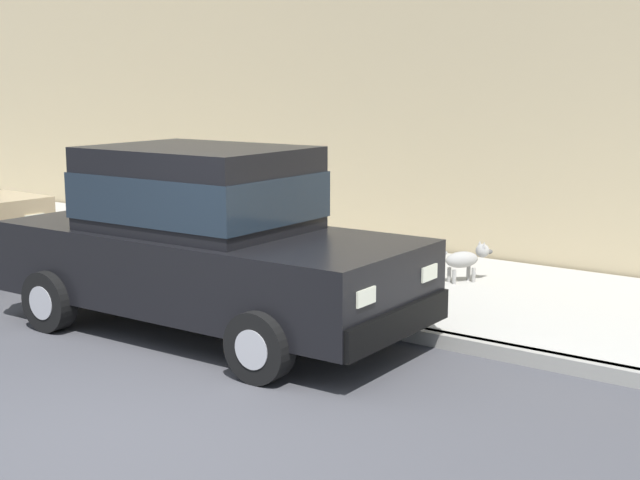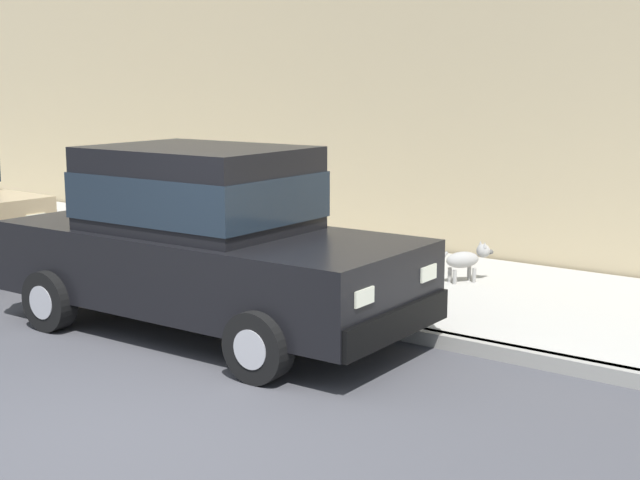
{
  "view_description": "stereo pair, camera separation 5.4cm",
  "coord_description": "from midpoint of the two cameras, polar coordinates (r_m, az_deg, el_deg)",
  "views": [
    {
      "loc": [
        -4.22,
        -4.92,
        2.59
      ],
      "look_at": [
        3.43,
        0.75,
        0.85
      ],
      "focal_mm": 49.54,
      "sensor_mm": 36.0,
      "label": 1
    },
    {
      "loc": [
        -4.19,
        -4.96,
        2.59
      ],
      "look_at": [
        3.43,
        0.75,
        0.85
      ],
      "focal_mm": 49.54,
      "sensor_mm": 36.0,
      "label": 2
    }
  ],
  "objects": [
    {
      "name": "ground_plane",
      "position": [
        6.99,
        -12.11,
        -11.66
      ],
      "size": [
        80.0,
        80.0,
        0.0
      ],
      "primitive_type": "plane",
      "color": "#424247"
    },
    {
      "name": "curb",
      "position": [
        9.25,
        3.01,
        -5.47
      ],
      "size": [
        0.16,
        64.0,
        0.14
      ],
      "primitive_type": "cube",
      "color": "gray",
      "rests_on": "ground"
    },
    {
      "name": "sidewalk",
      "position": [
        10.74,
        8.37,
        -3.32
      ],
      "size": [
        3.6,
        64.0,
        0.14
      ],
      "primitive_type": "cube",
      "color": "#A8A59E",
      "rests_on": "ground"
    },
    {
      "name": "car_black_sedan",
      "position": [
        9.09,
        -7.35,
        0.09
      ],
      "size": [
        2.13,
        4.65,
        1.92
      ],
      "color": "black",
      "rests_on": "ground"
    },
    {
      "name": "dog_grey",
      "position": [
        10.93,
        9.62,
        -1.2
      ],
      "size": [
        0.67,
        0.46,
        0.49
      ],
      "color": "#999691",
      "rests_on": "sidewalk"
    },
    {
      "name": "building_facade",
      "position": [
        15.06,
        -4.63,
        10.28
      ],
      "size": [
        0.5,
        20.0,
        5.15
      ],
      "primitive_type": "cube",
      "color": "tan",
      "rests_on": "ground"
    }
  ]
}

